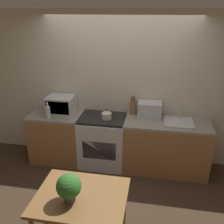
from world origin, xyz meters
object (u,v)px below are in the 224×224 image
at_px(stove_range, 103,141).
at_px(microwave, 61,104).
at_px(kettle, 107,115).
at_px(toaster_oven, 150,110).
at_px(bottle, 48,112).
at_px(dining_table, 81,202).

relative_size(stove_range, microwave, 1.94).
relative_size(stove_range, kettle, 5.24).
bearing_deg(toaster_oven, stove_range, -168.51).
bearing_deg(kettle, stove_range, 153.87).
height_order(kettle, microwave, microwave).
xyz_separation_m(stove_range, kettle, (0.08, -0.04, 0.53)).
relative_size(kettle, bottle, 0.63).
bearing_deg(microwave, dining_table, -63.80).
height_order(kettle, toaster_oven, toaster_oven).
height_order(stove_range, dining_table, stove_range).
xyz_separation_m(bottle, dining_table, (1.01, -1.52, -0.36)).
xyz_separation_m(kettle, bottle, (-0.97, -0.14, 0.03)).
height_order(stove_range, microwave, microwave).
height_order(toaster_oven, dining_table, toaster_oven).
height_order(stove_range, kettle, kettle).
height_order(bottle, toaster_oven, bottle).
xyz_separation_m(kettle, dining_table, (0.05, -1.66, -0.32)).
height_order(stove_range, toaster_oven, toaster_oven).
relative_size(kettle, dining_table, 0.17).
xyz_separation_m(bottle, toaster_oven, (1.66, 0.33, 0.02)).
height_order(microwave, toaster_oven, microwave).
distance_m(stove_range, toaster_oven, 0.98).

